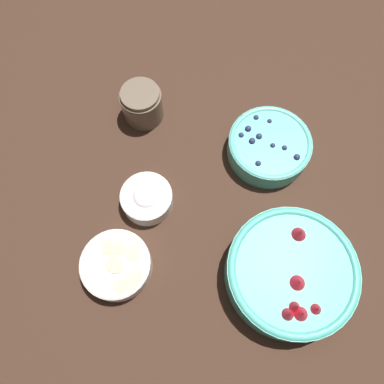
# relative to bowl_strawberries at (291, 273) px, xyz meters

# --- Properties ---
(ground_plane) EXTENTS (4.00, 4.00, 0.00)m
(ground_plane) POSITION_rel_bowl_strawberries_xyz_m (-0.19, -0.13, -0.04)
(ground_plane) COLOR #382319
(bowl_strawberries) EXTENTS (0.26, 0.26, 0.10)m
(bowl_strawberries) POSITION_rel_bowl_strawberries_xyz_m (0.00, 0.00, 0.00)
(bowl_strawberries) COLOR #47AD9E
(bowl_strawberries) RESTS_ON ground_plane
(bowl_blueberries) EXTENTS (0.19, 0.19, 0.06)m
(bowl_blueberries) POSITION_rel_bowl_strawberries_xyz_m (-0.29, -0.00, -0.01)
(bowl_blueberries) COLOR #56B7A8
(bowl_blueberries) RESTS_ON ground_plane
(bowl_bananas) EXTENTS (0.14, 0.14, 0.05)m
(bowl_bananas) POSITION_rel_bowl_strawberries_xyz_m (-0.04, -0.35, -0.02)
(bowl_bananas) COLOR silver
(bowl_bananas) RESTS_ON ground_plane
(bowl_cream) EXTENTS (0.11, 0.11, 0.05)m
(bowl_cream) POSITION_rel_bowl_strawberries_xyz_m (-0.18, -0.29, -0.02)
(bowl_cream) COLOR silver
(bowl_cream) RESTS_ON ground_plane
(jar_chocolate) EXTENTS (0.10, 0.10, 0.09)m
(jar_chocolate) POSITION_rel_bowl_strawberries_xyz_m (-0.42, -0.29, -0.00)
(jar_chocolate) COLOR brown
(jar_chocolate) RESTS_ON ground_plane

